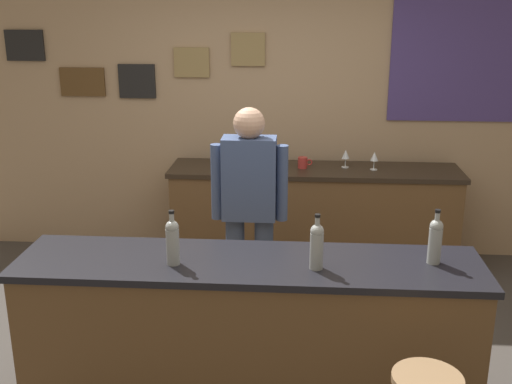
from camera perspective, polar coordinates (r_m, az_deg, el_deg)
The scene contains 13 objects.
ground_plane at distance 4.22m, azimuth -0.18°, elevation -15.61°, with size 10.00×10.00×0.00m, color #423D38.
back_wall at distance 5.64m, azimuth 1.64°, elevation 8.31°, with size 6.00×0.09×2.80m.
bar_counter at distance 3.64m, azimuth -0.67°, elevation -12.92°, with size 2.57×0.60×0.92m.
side_counter at distance 5.51m, azimuth 5.27°, elevation -2.34°, with size 2.49×0.56×0.90m.
bartender at distance 4.24m, azimuth -0.61°, elevation -1.38°, with size 0.52×0.21×1.62m.
wine_bottle_a at distance 3.37m, azimuth -7.64°, elevation -4.42°, with size 0.07×0.07×0.31m.
wine_bottle_b at distance 3.30m, azimuth 5.58°, elevation -4.82°, with size 0.07×0.07×0.31m.
wine_bottle_c at distance 3.49m, azimuth 16.10°, elevation -4.20°, with size 0.07×0.07×0.31m.
wine_glass_a at distance 5.39m, azimuth -2.06°, elevation 3.51°, with size 0.07×0.07×0.16m.
wine_glass_b at distance 5.38m, azimuth 2.45°, elevation 3.47°, with size 0.07×0.07×0.16m.
wine_glass_c at distance 5.41m, azimuth 8.21°, elevation 3.38°, with size 0.07×0.07×0.16m.
wine_glass_d at distance 5.37m, azimuth 10.78°, elevation 3.15°, with size 0.07×0.07×0.16m.
coffee_mug at distance 5.36m, azimuth 4.32°, elevation 2.70°, with size 0.12×0.08×0.09m.
Camera 1 is at (0.27, -3.54, 2.29)m, focal length 43.68 mm.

